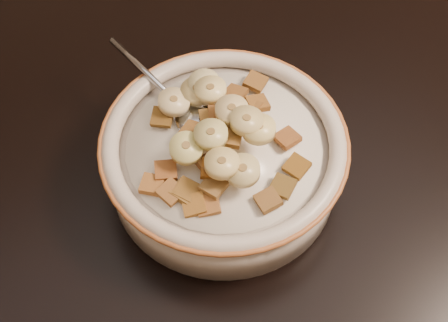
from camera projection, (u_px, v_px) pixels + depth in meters
name	position (u px, v px, depth m)	size (l,w,h in m)	color
table	(394.00, 109.00, 0.71)	(1.40, 0.90, 0.04)	black
cereal_bowl	(224.00, 163.00, 0.61)	(0.23, 0.23, 0.05)	beige
milk	(224.00, 147.00, 0.59)	(0.19, 0.19, 0.00)	silver
spoon	(198.00, 122.00, 0.60)	(0.04, 0.05, 0.01)	#A1A7B4
cereal_square_0	(194.00, 205.00, 0.55)	(0.02, 0.02, 0.01)	#925721
cereal_square_1	(208.00, 205.00, 0.55)	(0.02, 0.02, 0.01)	#975729
cereal_square_2	(171.00, 192.00, 0.55)	(0.02, 0.02, 0.01)	brown
cereal_square_3	(235.00, 93.00, 0.62)	(0.02, 0.02, 0.01)	brown
cereal_square_4	(183.00, 192.00, 0.56)	(0.02, 0.02, 0.01)	brown
cereal_square_5	(297.00, 166.00, 0.57)	(0.02, 0.02, 0.01)	brown
cereal_square_6	(162.00, 117.00, 0.60)	(0.02, 0.02, 0.01)	brown
cereal_square_7	(193.00, 131.00, 0.58)	(0.02, 0.02, 0.01)	brown
cereal_square_8	(187.00, 190.00, 0.56)	(0.02, 0.02, 0.01)	brown
cereal_square_9	(268.00, 200.00, 0.55)	(0.02, 0.02, 0.01)	brown
cereal_square_10	(249.00, 108.00, 0.60)	(0.02, 0.02, 0.01)	brown
cereal_square_11	(152.00, 185.00, 0.56)	(0.02, 0.02, 0.01)	#965F29
cereal_square_12	(257.00, 103.00, 0.60)	(0.02, 0.02, 0.01)	#985C21
cereal_square_13	(213.00, 186.00, 0.55)	(0.02, 0.02, 0.01)	brown
cereal_square_14	(209.00, 164.00, 0.56)	(0.02, 0.02, 0.01)	brown
cereal_square_15	(219.00, 115.00, 0.59)	(0.02, 0.02, 0.01)	brown
cereal_square_16	(256.00, 82.00, 0.62)	(0.02, 0.02, 0.01)	brown
cereal_square_17	(230.00, 137.00, 0.57)	(0.02, 0.02, 0.01)	brown
cereal_square_18	(166.00, 171.00, 0.57)	(0.02, 0.02, 0.01)	brown
cereal_square_19	(218.00, 101.00, 0.61)	(0.02, 0.02, 0.01)	brown
cereal_square_20	(212.00, 169.00, 0.56)	(0.02, 0.02, 0.01)	brown
cereal_square_21	(283.00, 186.00, 0.56)	(0.02, 0.02, 0.01)	brown
cereal_square_22	(210.00, 118.00, 0.59)	(0.02, 0.02, 0.01)	brown
cereal_square_23	(287.00, 138.00, 0.59)	(0.02, 0.02, 0.01)	#9C5824
banana_slice_0	(174.00, 102.00, 0.60)	(0.03, 0.03, 0.01)	beige
banana_slice_1	(204.00, 84.00, 0.61)	(0.03, 0.03, 0.01)	beige
banana_slice_2	(222.00, 163.00, 0.54)	(0.03, 0.03, 0.01)	#EACB83
banana_slice_3	(186.00, 148.00, 0.56)	(0.03, 0.03, 0.01)	#E2D778
banana_slice_4	(232.00, 110.00, 0.57)	(0.03, 0.03, 0.01)	#EBC779
banana_slice_5	(247.00, 121.00, 0.56)	(0.03, 0.03, 0.01)	#D3BB73
banana_slice_6	(211.00, 135.00, 0.56)	(0.03, 0.03, 0.01)	#E4D87F
banana_slice_7	(243.00, 171.00, 0.55)	(0.03, 0.03, 0.01)	tan
banana_slice_8	(259.00, 129.00, 0.56)	(0.03, 0.03, 0.01)	#E0D380
banana_slice_9	(197.00, 91.00, 0.61)	(0.03, 0.03, 0.01)	#D9C27F
banana_slice_10	(210.00, 90.00, 0.60)	(0.03, 0.03, 0.01)	beige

